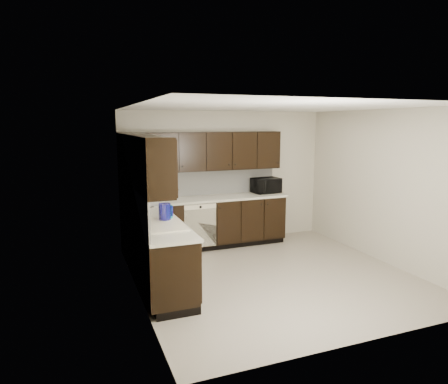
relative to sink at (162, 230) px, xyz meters
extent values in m
plane|color=#9E9483|center=(1.68, 0.01, -0.88)|extent=(4.00, 4.00, 0.00)
plane|color=white|center=(1.68, 0.01, 1.62)|extent=(4.00, 4.00, 0.00)
cube|color=#B9B29E|center=(1.68, 2.01, 0.37)|extent=(4.00, 0.02, 2.50)
cube|color=#B9B29E|center=(-0.32, 0.01, 0.37)|extent=(0.02, 4.00, 2.50)
cube|color=#B9B29E|center=(3.68, 0.01, 0.37)|extent=(0.02, 4.00, 2.50)
cube|color=#B9B29E|center=(1.68, -1.99, 0.37)|extent=(4.00, 0.02, 2.50)
cube|color=black|center=(1.18, 1.71, -0.43)|extent=(3.00, 0.60, 0.90)
cube|color=black|center=(-0.02, 0.31, -0.43)|extent=(0.60, 2.20, 0.90)
cube|color=black|center=(1.18, 1.74, -0.83)|extent=(3.00, 0.54, 0.10)
cube|color=black|center=(0.01, 0.31, -0.83)|extent=(0.54, 2.20, 0.10)
cube|color=beige|center=(1.18, 1.71, 0.04)|extent=(3.03, 0.63, 0.04)
cube|color=beige|center=(-0.02, 0.31, 0.04)|extent=(0.63, 2.23, 0.04)
cube|color=silver|center=(1.18, 2.00, 0.30)|extent=(3.00, 0.02, 0.48)
cube|color=silver|center=(-0.31, 0.61, 0.30)|extent=(0.02, 2.80, 0.48)
cube|color=black|center=(1.18, 1.85, 0.89)|extent=(3.00, 0.33, 0.70)
cube|color=black|center=(-0.15, 0.45, 0.89)|extent=(0.33, 2.47, 0.70)
cube|color=beige|center=(0.98, 1.42, -0.38)|extent=(0.58, 0.02, 0.78)
cube|color=beige|center=(0.98, 1.42, -0.04)|extent=(0.58, 0.03, 0.08)
cylinder|color=black|center=(0.98, 1.40, -0.04)|extent=(0.04, 0.02, 0.04)
cube|color=beige|center=(0.00, 0.01, 0.06)|extent=(0.54, 0.82, 0.03)
cube|color=beige|center=(0.00, -0.19, -0.02)|extent=(0.42, 0.34, 0.16)
cube|color=beige|center=(0.00, 0.21, -0.02)|extent=(0.42, 0.34, 0.16)
cylinder|color=silver|center=(-0.22, 0.01, 0.19)|extent=(0.03, 0.03, 0.26)
cylinder|color=silver|center=(-0.17, 0.01, 0.31)|extent=(0.14, 0.02, 0.02)
cylinder|color=#B2B2B7|center=(0.00, -0.19, 0.01)|extent=(0.20, 0.20, 0.10)
imported|color=black|center=(2.43, 1.77, 0.20)|extent=(0.55, 0.39, 0.29)
imported|color=gray|center=(0.16, 0.68, 0.14)|extent=(0.10, 0.10, 0.17)
imported|color=gray|center=(-0.12, 0.97, 0.16)|extent=(0.10, 0.11, 0.21)
cube|color=silver|center=(-0.07, 1.77, 0.16)|extent=(0.39, 0.34, 0.20)
cube|color=white|center=(-0.05, 1.34, 0.15)|extent=(0.55, 0.48, 0.18)
cylinder|color=navy|center=(0.09, 0.23, 0.18)|extent=(0.19, 0.19, 0.25)
cylinder|color=#0B837F|center=(0.17, 0.30, 0.16)|extent=(0.10, 0.10, 0.20)
cylinder|color=white|center=(0.05, 1.36, 0.22)|extent=(0.19, 0.19, 0.32)
camera|label=1|loc=(-1.07, -5.07, 1.39)|focal=32.00mm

